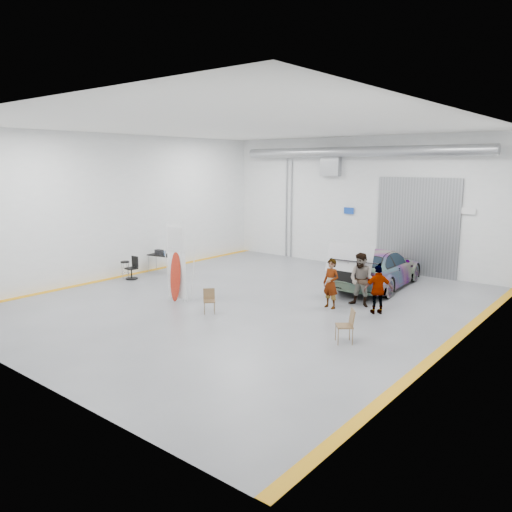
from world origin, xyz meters
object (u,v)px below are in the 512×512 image
Objects in this scene: person_a at (331,284)px; office_chair at (133,269)px; person_c at (378,290)px; sedan_car at (379,268)px; folding_chair_near at (210,306)px; shop_stool at (125,270)px; work_table at (161,254)px; person_b at (362,280)px; surfboard_display at (175,269)px; folding_chair_far at (344,332)px.

person_a reaches higher than office_chair.
person_c is 1.69× the size of office_chair.
folding_chair_near is (-2.70, -6.73, -0.51)m from sedan_car.
work_table is at bearing 87.03° from shop_stool.
sedan_car is 5.56× the size of office_chair.
person_b reaches higher than folding_chair_near.
person_c is 2.03× the size of folding_chair_near.
surfboard_display is 3.64× the size of folding_chair_near.
folding_chair_near reaches higher than shop_stool.
person_b is 9.54m from work_table.
work_table is (-8.78, -3.53, 0.03)m from sedan_car.
person_a reaches higher than folding_chair_far.
sedan_car is 3.70m from person_c.
office_chair is (-8.65, -1.51, -0.42)m from person_a.
sedan_car is at bearing 21.93° from work_table.
surfboard_display reaches higher than folding_chair_far.
person_b is at bearing 15.51° from office_chair.
person_b is 1.95× the size of office_chair.
person_a reaches higher than work_table.
folding_chair_near is (-4.26, -3.37, -0.55)m from person_c.
work_table is at bearing 16.91° from sedan_car.
sedan_car is at bearing 22.03° from folding_chair_near.
person_c reaches higher than folding_chair_far.
work_table is (-6.08, 3.19, 0.54)m from folding_chair_near.
person_b reaches higher than office_chair.
office_chair is at bearing -160.64° from person_a.
sedan_car reaches higher than office_chair.
office_chair is at bearing -84.43° from work_table.
folding_chair_near is 1.04× the size of shop_stool.
sedan_car is at bearing 31.44° from shop_stool.
surfboard_display reaches higher than person_c.
work_table is at bearing -171.89° from person_a.
person_c is (1.52, 0.38, -0.04)m from person_a.
person_a is 1.05× the size of person_c.
person_c is at bearing 12.05° from office_chair.
person_c is (0.81, -0.44, -0.12)m from person_b.
work_table reaches higher than office_chair.
person_a reaches higher than folding_chair_near.
person_b is 9.65m from office_chair.
surfboard_display is at bearing -140.89° from person_a.
person_c is at bearing 109.88° from sedan_car.
folding_chair_far is at bearing -73.29° from person_b.
office_chair is (0.27, 0.17, 0.04)m from shop_stool.
folding_chair_far reaches higher than shop_stool.
person_a is 1.79× the size of folding_chair_far.
person_a is 5.40m from surfboard_display.
person_c is at bearing 0.97° from work_table.
folding_chair_far is 10.71m from office_chair.
person_a is 1.25× the size of work_table.
office_chair reaches higher than folding_chair_far.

